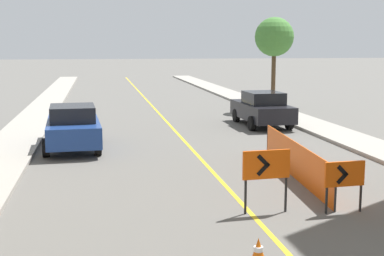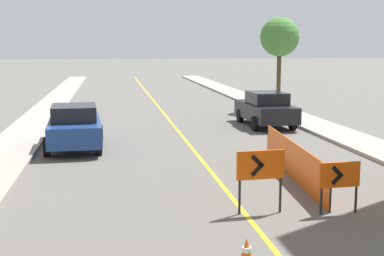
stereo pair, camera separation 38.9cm
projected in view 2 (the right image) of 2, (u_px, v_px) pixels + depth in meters
lane_stripe at (166, 116)px, 28.19m from camera, size 0.12×68.66×0.01m
sidewalk_left at (41, 117)px, 27.21m from camera, size 1.91×68.66×0.13m
sidewalk_right at (283, 112)px, 29.15m from camera, size 1.91×68.66×0.13m
traffic_cone_third at (246, 254)px, 8.89m from camera, size 0.39×0.39×0.54m
arrow_barricade_primary at (260, 168)px, 11.73m from camera, size 1.10×0.14×1.42m
arrow_barricade_secondary at (339, 177)px, 11.74m from camera, size 0.96×0.12×1.17m
safety_mesh_fence at (293, 160)px, 14.96m from camera, size 0.54×6.40×1.03m
parked_car_curb_near at (75, 127)px, 19.20m from camera, size 2.02×4.39×1.59m
parked_car_curb_mid at (266, 109)px, 24.53m from camera, size 1.95×4.35×1.59m
street_tree_right_near at (280, 38)px, 29.63m from camera, size 2.17×2.17×5.11m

